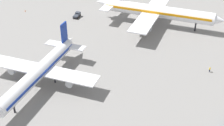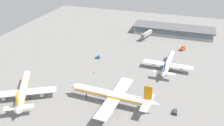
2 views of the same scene
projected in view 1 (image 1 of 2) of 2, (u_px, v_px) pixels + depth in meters
ground at (78, 78)px, 88.21m from camera, size 288.00×288.00×0.00m
airplane_at_gate at (40, 71)px, 82.93m from camera, size 33.28×41.55×12.65m
airplane_distant at (156, 11)px, 117.12m from camera, size 51.62×41.43×15.70m
pushback_tractor at (77, 15)px, 126.06m from camera, size 2.32×4.46×1.90m
ground_crew_worker at (210, 69)px, 90.55m from camera, size 0.40×0.58×1.67m
safety_cone_near_gate at (25, 11)px, 131.91m from camera, size 0.44×0.44×0.60m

